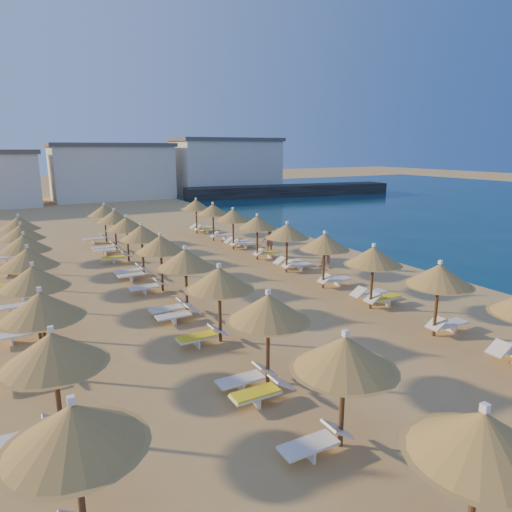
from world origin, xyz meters
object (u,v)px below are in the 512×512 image
parasol_row_west (185,260)px  beachgoer_b (327,252)px  jetty (290,190)px  parasol_row_east (325,243)px  beachgoer_c (269,243)px

parasol_row_west → beachgoer_b: size_ratio=18.63×
jetty → beachgoer_b: beachgoer_b is taller
parasol_row_east → beachgoer_c: size_ratio=20.80×
jetty → parasol_row_east: size_ratio=0.84×
parasol_row_east → beachgoer_b: 4.10m
parasol_row_east → beachgoer_b: (2.49, 2.99, -1.31)m
parasol_row_west → parasol_row_east: bearing=0.0°
parasol_row_west → beachgoer_b: 10.08m
parasol_row_east → parasol_row_west: (-7.04, 0.00, 0.00)m
parasol_row_west → jetty: bearing=51.9°
parasol_row_west → beachgoer_b: parasol_row_west is taller
jetty → parasol_row_east: (-22.64, -37.82, 1.52)m
jetty → beachgoer_c: beachgoer_c is taller
beachgoer_c → beachgoer_b: (1.39, -4.09, 0.10)m
parasol_row_east → parasol_row_west: same height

